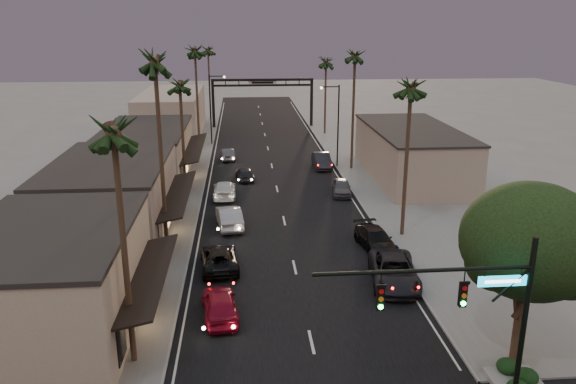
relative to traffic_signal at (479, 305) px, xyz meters
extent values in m
plane|color=slate|center=(-5.69, 36.00, -5.08)|extent=(200.00, 200.00, 0.00)
cube|color=black|center=(-5.69, 41.00, -5.08)|extent=(14.00, 120.00, 0.02)
cube|color=slate|center=(-15.19, 48.00, -5.02)|extent=(5.00, 92.00, 0.12)
cube|color=slate|center=(3.81, 48.00, -5.02)|extent=(5.00, 92.00, 0.12)
cube|color=tan|center=(-18.69, 8.00, -2.33)|extent=(8.00, 12.00, 5.50)
cube|color=gray|center=(-18.69, 22.00, -2.33)|extent=(8.00, 14.00, 5.50)
cube|color=tan|center=(-18.69, 38.00, -2.58)|extent=(8.00, 16.00, 5.00)
cube|color=gray|center=(-18.69, 61.00, -2.08)|extent=(8.00, 20.00, 6.00)
cube|color=gray|center=(8.31, 36.00, -2.58)|extent=(8.00, 18.00, 5.00)
cylinder|color=black|center=(1.91, 0.00, -1.18)|extent=(0.22, 0.22, 7.80)
cylinder|color=black|center=(-2.29, 0.00, 1.52)|extent=(8.40, 0.16, 0.16)
cube|color=black|center=(-3.89, 0.00, 0.47)|extent=(0.28, 0.22, 1.00)
cube|color=black|center=(-0.69, 0.00, 0.47)|extent=(0.28, 0.22, 1.00)
cube|color=#0B88B0|center=(0.81, 0.00, 0.97)|extent=(1.90, 0.08, 0.42)
cylinder|color=#38281C|center=(3.71, 3.50, -3.48)|extent=(0.52, 0.52, 3.20)
ellipsoid|color=black|center=(3.71, 3.50, 1.12)|extent=(6.20, 6.20, 5.20)
sphere|color=black|center=(5.11, 2.70, 0.32)|extent=(3.20, 3.20, 3.20)
sphere|color=black|center=(2.51, 4.10, -0.08)|extent=(2.80, 2.80, 2.80)
cube|color=black|center=(-13.09, 66.00, -1.58)|extent=(0.40, 0.40, 7.00)
cube|color=black|center=(1.71, 66.00, -1.58)|extent=(0.40, 0.40, 7.00)
cube|color=black|center=(-5.69, 66.00, 2.02)|extent=(15.20, 0.35, 0.35)
cube|color=black|center=(-5.69, 66.00, 1.22)|extent=(15.20, 0.30, 0.30)
cube|color=beige|center=(-5.69, 65.98, 1.62)|extent=(4.20, 0.12, 1.00)
cylinder|color=black|center=(1.51, 41.00, -0.58)|extent=(0.16, 0.16, 9.00)
cylinder|color=black|center=(0.51, 41.00, 3.72)|extent=(2.00, 0.12, 0.12)
sphere|color=#FFD899|center=(-0.39, 41.00, 3.62)|extent=(0.30, 0.30, 0.30)
cylinder|color=black|center=(-12.89, 54.00, -0.58)|extent=(0.16, 0.16, 9.00)
cylinder|color=black|center=(-11.89, 54.00, 3.72)|extent=(2.00, 0.12, 0.12)
sphere|color=#FFD899|center=(-10.99, 54.00, 3.62)|extent=(0.30, 0.30, 0.30)
cylinder|color=#38281C|center=(-14.29, 5.00, 0.42)|extent=(0.28, 0.28, 11.00)
sphere|color=black|center=(-14.29, 5.00, 6.52)|extent=(3.20, 3.20, 3.20)
cylinder|color=#38281C|center=(-14.29, 18.00, 1.42)|extent=(0.28, 0.28, 13.00)
sphere|color=black|center=(-14.29, 18.00, 8.52)|extent=(3.20, 3.20, 3.20)
cylinder|color=#38281C|center=(-14.29, 32.00, -0.08)|extent=(0.28, 0.28, 10.00)
sphere|color=black|center=(-14.29, 32.00, 5.52)|extent=(3.20, 3.20, 3.20)
cylinder|color=#38281C|center=(-14.29, 51.00, 0.92)|extent=(0.28, 0.28, 12.00)
sphere|color=black|center=(-14.29, 51.00, 7.52)|extent=(3.20, 3.20, 3.20)
cylinder|color=#38281C|center=(2.91, 20.00, 0.42)|extent=(0.28, 0.28, 11.00)
sphere|color=black|center=(2.91, 20.00, 6.52)|extent=(3.20, 3.20, 3.20)
cylinder|color=#38281C|center=(2.91, 40.00, 0.92)|extent=(0.28, 0.28, 12.00)
sphere|color=black|center=(2.91, 40.00, 7.52)|extent=(3.20, 3.20, 3.20)
cylinder|color=#38281C|center=(2.91, 60.00, -0.08)|extent=(0.28, 0.28, 10.00)
sphere|color=black|center=(2.91, 60.00, 5.52)|extent=(3.20, 3.20, 3.20)
cylinder|color=#38281C|center=(-13.99, 74.00, 0.42)|extent=(0.28, 0.28, 11.00)
sphere|color=black|center=(-13.99, 74.00, 6.52)|extent=(3.20, 3.20, 3.20)
imported|color=maroon|center=(-10.34, 8.91, -4.31)|extent=(2.34, 4.71, 1.54)
imported|color=black|center=(-10.61, 15.32, -4.38)|extent=(2.79, 5.24, 1.40)
imported|color=#A2A1A7|center=(-10.08, 22.99, -4.26)|extent=(2.40, 5.16, 1.64)
imported|color=silver|center=(-10.64, 30.86, -4.36)|extent=(2.06, 5.00, 1.45)
imported|color=black|center=(-8.74, 36.36, -4.41)|extent=(2.07, 4.11, 1.34)
imported|color=#47474B|center=(-10.60, 45.33, -4.42)|extent=(1.73, 4.13, 1.33)
imported|color=black|center=(0.17, 12.16, -4.25)|extent=(3.50, 6.26, 1.65)
imported|color=black|center=(0.33, 17.66, -4.36)|extent=(2.66, 5.19, 1.44)
imported|color=#4E4E53|center=(0.19, 30.70, -4.37)|extent=(2.15, 4.33, 1.42)
imported|color=black|center=(-0.25, 40.74, -4.28)|extent=(1.81, 4.93, 1.61)
camera|label=1|loc=(-8.93, -18.65, 10.45)|focal=35.00mm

